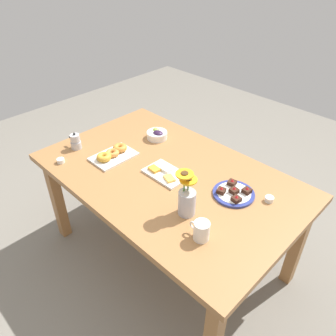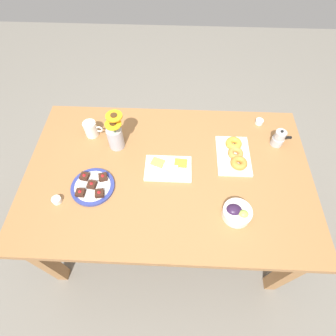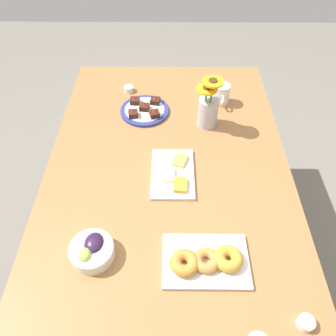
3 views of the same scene
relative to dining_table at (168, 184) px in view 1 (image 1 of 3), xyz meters
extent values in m
plane|color=slate|center=(0.00, 0.00, -0.65)|extent=(6.00, 6.00, 0.00)
cube|color=#9E6B3D|center=(0.00, 0.00, 0.07)|extent=(1.60, 1.00, 0.04)
cube|color=#9E6B3D|center=(-0.72, -0.42, -0.30)|extent=(0.07, 0.07, 0.70)
cube|color=#9E6B3D|center=(0.72, -0.42, -0.30)|extent=(0.07, 0.07, 0.70)
cube|color=#9E6B3D|center=(0.72, 0.42, -0.30)|extent=(0.07, 0.07, 0.70)
cylinder|color=white|center=(-0.48, 0.26, 0.13)|extent=(0.08, 0.08, 0.10)
cylinder|color=brown|center=(-0.48, 0.26, 0.18)|extent=(0.07, 0.07, 0.00)
torus|color=white|center=(-0.43, 0.26, 0.13)|extent=(0.05, 0.01, 0.05)
cylinder|color=white|center=(0.35, -0.24, 0.11)|extent=(0.14, 0.14, 0.05)
ellipsoid|color=#2D1938|center=(0.34, -0.24, 0.13)|extent=(0.08, 0.07, 0.04)
ellipsoid|color=#9EC14C|center=(0.38, -0.26, 0.13)|extent=(0.05, 0.04, 0.04)
cube|color=white|center=(0.00, 0.02, 0.09)|extent=(0.26, 0.17, 0.01)
cube|color=#EFB74C|center=(-0.06, 0.05, 0.11)|extent=(0.08, 0.07, 0.01)
cube|color=white|center=(0.02, 0.00, 0.11)|extent=(0.07, 0.05, 0.02)
cube|color=orange|center=(0.07, 0.05, 0.11)|extent=(0.07, 0.06, 0.02)
cube|color=white|center=(0.37, 0.13, 0.09)|extent=(0.19, 0.28, 0.01)
torus|color=orange|center=(0.39, 0.06, 0.12)|extent=(0.12, 0.12, 0.04)
torus|color=orange|center=(0.38, 0.13, 0.12)|extent=(0.12, 0.12, 0.03)
torus|color=gold|center=(0.38, 0.20, 0.12)|extent=(0.13, 0.13, 0.04)
cylinder|color=white|center=(0.56, 0.40, 0.10)|extent=(0.05, 0.05, 0.03)
cylinder|color=#C68923|center=(0.56, 0.40, 0.11)|extent=(0.04, 0.04, 0.01)
cylinder|color=white|center=(-0.57, -0.21, 0.10)|extent=(0.05, 0.05, 0.03)
cylinder|color=maroon|center=(-0.57, -0.21, 0.11)|extent=(0.04, 0.04, 0.01)
cylinder|color=navy|center=(-0.40, -0.12, 0.09)|extent=(0.23, 0.23, 0.01)
cylinder|color=white|center=(-0.40, -0.12, 0.09)|extent=(0.19, 0.19, 0.01)
cube|color=#381E14|center=(-0.45, -0.07, 0.11)|extent=(0.05, 0.05, 0.02)
cone|color=red|center=(-0.45, -0.07, 0.13)|extent=(0.02, 0.02, 0.01)
cube|color=#381E14|center=(-0.35, -0.07, 0.11)|extent=(0.05, 0.05, 0.02)
cone|color=red|center=(-0.35, -0.07, 0.13)|extent=(0.02, 0.02, 0.01)
cube|color=#381E14|center=(-0.45, -0.17, 0.11)|extent=(0.05, 0.05, 0.02)
cone|color=red|center=(-0.45, -0.17, 0.13)|extent=(0.02, 0.02, 0.01)
cube|color=#381E14|center=(-0.35, -0.17, 0.11)|extent=(0.05, 0.05, 0.02)
cone|color=red|center=(-0.35, -0.17, 0.13)|extent=(0.02, 0.02, 0.01)
cube|color=#381E14|center=(-0.40, -0.12, 0.11)|extent=(0.05, 0.05, 0.02)
cone|color=red|center=(-0.40, -0.12, 0.13)|extent=(0.02, 0.02, 0.01)
cylinder|color=#B2B2BC|center=(-0.31, 0.18, 0.15)|extent=(0.09, 0.09, 0.14)
cylinder|color=#3D702D|center=(-0.29, 0.18, 0.27)|extent=(0.01, 0.01, 0.10)
cylinder|color=orange|center=(-0.29, 0.18, 0.33)|extent=(0.09, 0.09, 0.01)
cylinder|color=#472D14|center=(-0.29, 0.18, 0.33)|extent=(0.04, 0.04, 0.01)
cylinder|color=#3D702D|center=(-0.30, 0.16, 0.25)|extent=(0.01, 0.01, 0.06)
cylinder|color=yellow|center=(-0.30, 0.16, 0.29)|extent=(0.09, 0.09, 0.01)
cylinder|color=#472D14|center=(-0.30, 0.16, 0.29)|extent=(0.04, 0.04, 0.01)
cylinder|color=#B7B7BC|center=(0.64, 0.23, 0.11)|extent=(0.07, 0.07, 0.05)
cylinder|color=#B7B7BC|center=(0.64, 0.23, 0.14)|extent=(0.05, 0.05, 0.01)
cylinder|color=#B7B7BC|center=(0.64, 0.23, 0.17)|extent=(0.06, 0.06, 0.04)
sphere|color=black|center=(0.64, 0.23, 0.20)|extent=(0.02, 0.02, 0.02)
cube|color=black|center=(0.69, 0.23, 0.15)|extent=(0.04, 0.01, 0.01)
camera|label=1|loc=(-1.13, 1.13, 1.26)|focal=35.00mm
camera|label=2|loc=(0.03, -0.80, 1.31)|focal=28.00mm
camera|label=3|loc=(0.86, 0.01, 1.09)|focal=35.00mm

